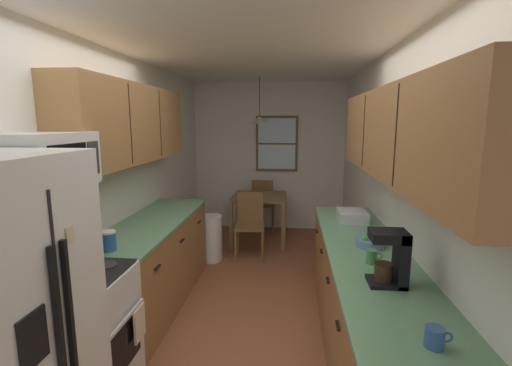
# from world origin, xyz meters

# --- Properties ---
(ground_plane) EXTENTS (12.00, 12.00, 0.00)m
(ground_plane) POSITION_xyz_m (0.00, 1.00, 0.00)
(ground_plane) COLOR brown
(wall_left) EXTENTS (0.10, 9.00, 2.55)m
(wall_left) POSITION_xyz_m (-1.35, 1.00, 1.27)
(wall_left) COLOR white
(wall_left) RESTS_ON ground
(wall_right) EXTENTS (0.10, 9.00, 2.55)m
(wall_right) POSITION_xyz_m (1.35, 1.00, 1.27)
(wall_right) COLOR white
(wall_right) RESTS_ON ground
(wall_back) EXTENTS (4.40, 0.10, 2.55)m
(wall_back) POSITION_xyz_m (0.00, 3.65, 1.27)
(wall_back) COLOR white
(wall_back) RESTS_ON ground
(ceiling_slab) EXTENTS (4.40, 9.00, 0.08)m
(ceiling_slab) POSITION_xyz_m (0.00, 1.00, 2.59)
(ceiling_slab) COLOR white
(stove_range) EXTENTS (0.66, 0.59, 1.10)m
(stove_range) POSITION_xyz_m (-0.99, -0.57, 0.47)
(stove_range) COLOR white
(stove_range) RESTS_ON ground
(microwave_over_range) EXTENTS (0.39, 0.60, 0.34)m
(microwave_over_range) POSITION_xyz_m (-1.11, -0.57, 1.65)
(microwave_over_range) COLOR white
(counter_left) EXTENTS (0.64, 2.05, 0.90)m
(counter_left) POSITION_xyz_m (-1.00, 0.76, 0.45)
(counter_left) COLOR olive
(counter_left) RESTS_ON ground
(upper_cabinets_left) EXTENTS (0.33, 2.13, 0.74)m
(upper_cabinets_left) POSITION_xyz_m (-1.14, 0.71, 1.87)
(upper_cabinets_left) COLOR olive
(counter_right) EXTENTS (0.64, 3.10, 0.90)m
(counter_right) POSITION_xyz_m (1.00, -0.03, 0.45)
(counter_right) COLOR olive
(counter_right) RESTS_ON ground
(upper_cabinets_right) EXTENTS (0.33, 2.78, 0.62)m
(upper_cabinets_right) POSITION_xyz_m (1.14, -0.08, 1.81)
(upper_cabinets_right) COLOR olive
(dining_table) EXTENTS (0.83, 0.84, 0.74)m
(dining_table) POSITION_xyz_m (-0.09, 2.83, 0.62)
(dining_table) COLOR brown
(dining_table) RESTS_ON ground
(dining_chair_near) EXTENTS (0.42, 0.42, 0.90)m
(dining_chair_near) POSITION_xyz_m (-0.17, 2.20, 0.50)
(dining_chair_near) COLOR brown
(dining_chair_near) RESTS_ON ground
(dining_chair_far) EXTENTS (0.42, 0.42, 0.90)m
(dining_chair_far) POSITION_xyz_m (-0.08, 3.46, 0.50)
(dining_chair_far) COLOR brown
(dining_chair_far) RESTS_ON ground
(pendant_light) EXTENTS (0.29, 0.29, 0.69)m
(pendant_light) POSITION_xyz_m (-0.09, 2.83, 1.91)
(pendant_light) COLOR black
(back_window) EXTENTS (0.72, 0.05, 0.95)m
(back_window) POSITION_xyz_m (0.14, 3.58, 1.51)
(back_window) COLOR brown
(trash_bin) EXTENTS (0.34, 0.34, 0.63)m
(trash_bin) POSITION_xyz_m (-0.70, 1.99, 0.31)
(trash_bin) COLOR white
(trash_bin) RESTS_ON ground
(storage_canister) EXTENTS (0.11, 0.11, 0.16)m
(storage_canister) POSITION_xyz_m (-1.00, -0.10, 0.98)
(storage_canister) COLOR #265999
(storage_canister) RESTS_ON counter_left
(dish_towel) EXTENTS (0.02, 0.16, 0.24)m
(dish_towel) POSITION_xyz_m (-0.64, -0.42, 0.50)
(dish_towel) COLOR beige
(coffee_maker) EXTENTS (0.22, 0.18, 0.34)m
(coffee_maker) POSITION_xyz_m (1.02, -0.48, 1.08)
(coffee_maker) COLOR black
(coffee_maker) RESTS_ON counter_right
(mug_by_coffeemaker) EXTENTS (0.12, 0.08, 0.09)m
(mug_by_coffeemaker) POSITION_xyz_m (1.05, -1.10, 0.95)
(mug_by_coffeemaker) COLOR #335999
(mug_by_coffeemaker) RESTS_ON counter_right
(mug_spare) EXTENTS (0.11, 0.08, 0.10)m
(mug_spare) POSITION_xyz_m (0.97, -0.16, 0.95)
(mug_spare) COLOR #3F7F4C
(mug_spare) RESTS_ON counter_right
(fruit_bowl) EXTENTS (0.24, 0.24, 0.09)m
(fruit_bowl) POSITION_xyz_m (1.04, 0.20, 0.94)
(fruit_bowl) COLOR #597F9E
(fruit_bowl) RESTS_ON counter_right
(dish_rack) EXTENTS (0.28, 0.34, 0.10)m
(dish_rack) POSITION_xyz_m (1.02, 0.96, 0.95)
(dish_rack) COLOR silver
(dish_rack) RESTS_ON counter_right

